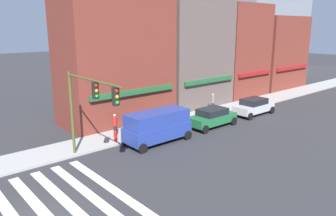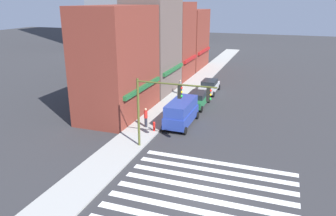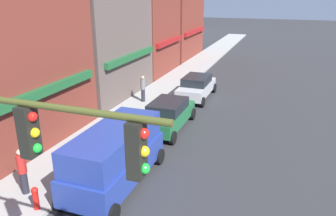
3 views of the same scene
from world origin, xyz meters
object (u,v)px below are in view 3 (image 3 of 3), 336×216
(sedan_green, at_px, (168,114))
(fire_hydrant, at_px, (35,197))
(van_blue, at_px, (115,155))
(sedan_silver, at_px, (197,87))
(pedestrian_red_jacket, at_px, (22,171))
(pedestrian_grey_coat, at_px, (143,88))

(sedan_green, bearing_deg, fire_hydrant, 168.53)
(sedan_green, height_order, fire_hydrant, sedan_green)
(van_blue, bearing_deg, sedan_green, 0.26)
(sedan_silver, bearing_deg, pedestrian_red_jacket, 168.46)
(van_blue, xyz_separation_m, pedestrian_grey_coat, (9.41, 3.05, -0.21))
(van_blue, height_order, sedan_silver, van_blue)
(sedan_green, distance_m, pedestrian_red_jacket, 8.27)
(sedan_silver, distance_m, pedestrian_grey_coat, 3.90)
(sedan_silver, relative_size, pedestrian_red_jacket, 2.49)
(sedan_silver, bearing_deg, pedestrian_grey_coat, 128.23)
(van_blue, relative_size, fire_hydrant, 5.95)
(sedan_green, xyz_separation_m, sedan_silver, (5.92, 0.00, 0.00))
(van_blue, distance_m, sedan_green, 5.93)
(van_blue, relative_size, pedestrian_red_jacket, 2.83)
(sedan_green, relative_size, fire_hydrant, 5.23)
(sedan_green, height_order, sedan_silver, same)
(sedan_green, relative_size, pedestrian_red_jacket, 2.49)
(pedestrian_red_jacket, height_order, fire_hydrant, pedestrian_red_jacket)
(van_blue, distance_m, pedestrian_grey_coat, 9.89)
(van_blue, xyz_separation_m, sedan_silver, (11.83, 0.00, -0.44))
(pedestrian_red_jacket, bearing_deg, van_blue, 165.60)
(van_blue, bearing_deg, pedestrian_red_jacket, 124.71)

